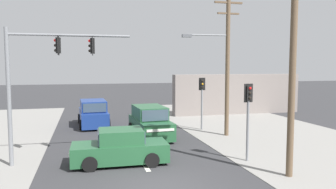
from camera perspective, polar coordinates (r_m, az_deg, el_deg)
ground_plane at (r=12.26m, az=-1.67°, el=-15.83°), size 140.00×140.00×0.00m
lane_dash_mid at (r=15.04m, az=-4.26°, el=-11.84°), size 0.20×2.40×0.01m
lane_dash_far at (r=19.82m, az=-6.85°, el=-7.72°), size 0.20×2.40×0.01m
kerb_right_verge at (r=18.04m, az=26.26°, el=-9.47°), size 10.00×44.00×0.02m
utility_pole_foreground_right at (r=13.41m, az=20.59°, el=9.06°), size 3.78×0.60×10.03m
utility_pole_midground_right at (r=20.47m, az=9.94°, el=5.79°), size 3.78×0.43×8.63m
traffic_signal_mast at (r=15.29m, az=-21.39°, el=3.87°), size 5.29×0.48×6.00m
pedestal_signal_right_kerb at (r=15.25m, az=13.79°, el=-2.45°), size 0.44×0.30×3.56m
pedestal_signal_far_median at (r=22.27m, az=5.94°, el=-0.02°), size 0.44×0.29×3.56m
shopfront_wall_far at (r=30.46m, az=11.96°, el=0.08°), size 12.00×1.00×3.60m
sedan_receding_far at (r=14.91m, az=-8.34°, el=-9.24°), size 4.28×1.98×1.56m
suv_kerbside_parked at (r=20.15m, az=-3.14°, el=-4.93°), size 2.24×4.62×1.90m
suv_oncoming_mid at (r=24.38m, az=-12.89°, el=-3.31°), size 2.22×4.61×1.90m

